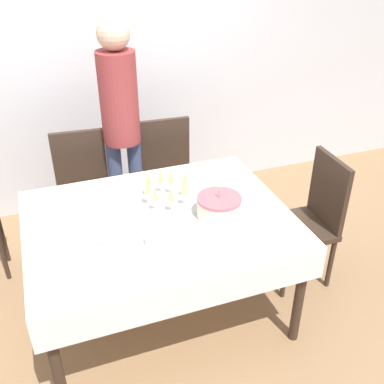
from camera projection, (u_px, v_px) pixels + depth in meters
ground_plane at (163, 308)px, 3.08m from camera, size 12.00×12.00×0.00m
wall_back at (101, 54)px, 3.67m from camera, size 8.00×0.05×2.70m
dining_table at (159, 231)px, 2.74m from camera, size 1.57×1.20×0.75m
dining_chair_far_left at (84, 188)px, 3.45m from camera, size 0.45×0.45×0.95m
dining_chair_far_right at (169, 174)px, 3.66m from camera, size 0.44×0.44×0.95m
dining_chair_right_end at (311, 215)px, 3.13m from camera, size 0.44×0.44×0.95m
birthday_cake at (219, 206)px, 2.68m from camera, size 0.27×0.27×0.20m
champagne_tray at (166, 191)px, 2.79m from camera, size 0.35×0.35×0.18m
plate_stack_main at (165, 239)px, 2.47m from camera, size 0.22×0.22×0.04m
plate_stack_dessert at (155, 219)px, 2.65m from camera, size 0.18×0.18×0.03m
cake_knife at (237, 237)px, 2.52m from camera, size 0.30×0.08×0.00m
fork_pile at (86, 251)px, 2.40m from camera, size 0.18×0.09×0.02m
napkin_pile at (85, 240)px, 2.49m from camera, size 0.15×0.15×0.01m
person_standing at (121, 114)px, 3.30m from camera, size 0.28×0.28×1.75m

